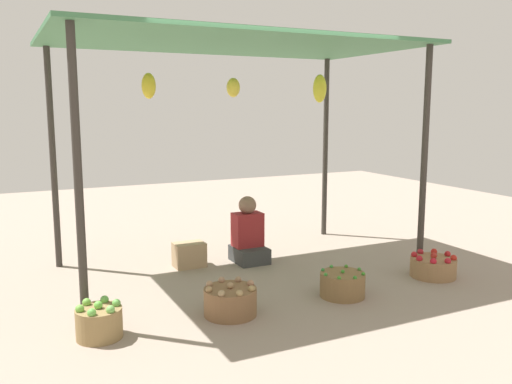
{
  "coord_description": "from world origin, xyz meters",
  "views": [
    {
      "loc": [
        -2.39,
        -5.39,
        1.82
      ],
      "look_at": [
        0.0,
        -0.5,
        0.95
      ],
      "focal_mm": 37.74,
      "sensor_mm": 36.0,
      "label": 1
    }
  ],
  "objects_px": {
    "basket_green_apples": "(99,322)",
    "basket_potatoes": "(230,301)",
    "vendor_person": "(248,237)",
    "wooden_crate_near_vendor": "(189,255)",
    "basket_red_apples": "(433,267)",
    "basket_green_chilies": "(342,284)"
  },
  "relations": [
    {
      "from": "basket_red_apples",
      "to": "basket_potatoes",
      "type": "bearing_deg",
      "value": -179.22
    },
    {
      "from": "wooden_crate_near_vendor",
      "to": "basket_potatoes",
      "type": "bearing_deg",
      "value": -95.58
    },
    {
      "from": "basket_green_apples",
      "to": "wooden_crate_near_vendor",
      "type": "xyz_separation_m",
      "value": [
        1.27,
        1.52,
        0.01
      ]
    },
    {
      "from": "basket_green_apples",
      "to": "basket_potatoes",
      "type": "distance_m",
      "value": 1.12
    },
    {
      "from": "basket_potatoes",
      "to": "basket_green_chilies",
      "type": "relative_size",
      "value": 1.08
    },
    {
      "from": "vendor_person",
      "to": "wooden_crate_near_vendor",
      "type": "bearing_deg",
      "value": 171.65
    },
    {
      "from": "basket_potatoes",
      "to": "wooden_crate_near_vendor",
      "type": "distance_m",
      "value": 1.54
    },
    {
      "from": "basket_potatoes",
      "to": "basket_red_apples",
      "type": "height_order",
      "value": "basket_potatoes"
    },
    {
      "from": "basket_potatoes",
      "to": "basket_red_apples",
      "type": "distance_m",
      "value": 2.4
    },
    {
      "from": "basket_potatoes",
      "to": "wooden_crate_near_vendor",
      "type": "xyz_separation_m",
      "value": [
        0.15,
        1.54,
        0.01
      ]
    },
    {
      "from": "basket_green_apples",
      "to": "wooden_crate_near_vendor",
      "type": "relative_size",
      "value": 1.05
    },
    {
      "from": "vendor_person",
      "to": "basket_green_apples",
      "type": "height_order",
      "value": "vendor_person"
    },
    {
      "from": "basket_green_chilies",
      "to": "wooden_crate_near_vendor",
      "type": "relative_size",
      "value": 1.25
    },
    {
      "from": "vendor_person",
      "to": "basket_green_apples",
      "type": "distance_m",
      "value": 2.43
    },
    {
      "from": "wooden_crate_near_vendor",
      "to": "basket_green_chilies",
      "type": "bearing_deg",
      "value": -57.46
    },
    {
      "from": "basket_green_chilies",
      "to": "basket_red_apples",
      "type": "xyz_separation_m",
      "value": [
        1.24,
        0.08,
        -0.01
      ]
    },
    {
      "from": "basket_green_apples",
      "to": "basket_potatoes",
      "type": "bearing_deg",
      "value": -0.95
    },
    {
      "from": "basket_green_chilies",
      "to": "wooden_crate_near_vendor",
      "type": "bearing_deg",
      "value": 122.54
    },
    {
      "from": "vendor_person",
      "to": "wooden_crate_near_vendor",
      "type": "xyz_separation_m",
      "value": [
        -0.7,
        0.1,
        -0.16
      ]
    },
    {
      "from": "vendor_person",
      "to": "basket_potatoes",
      "type": "bearing_deg",
      "value": -120.68
    },
    {
      "from": "vendor_person",
      "to": "basket_potatoes",
      "type": "distance_m",
      "value": 1.67
    },
    {
      "from": "basket_potatoes",
      "to": "basket_green_chilies",
      "type": "xyz_separation_m",
      "value": [
        1.16,
        -0.05,
        -0.01
      ]
    }
  ]
}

